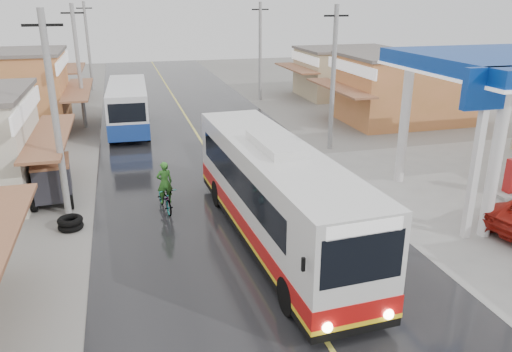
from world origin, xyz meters
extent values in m
plane|color=slate|center=(0.00, 0.00, 0.00)|extent=(120.00, 120.00, 0.00)
cube|color=black|center=(0.00, 15.00, 0.01)|extent=(12.00, 90.00, 0.02)
cube|color=#D8CC4C|center=(0.00, 15.00, 0.02)|extent=(0.15, 90.00, 0.01)
cylinder|color=white|center=(8.00, 9.00, 2.75)|extent=(0.44, 0.44, 5.50)
cylinder|color=white|center=(8.00, 3.00, 2.75)|extent=(0.44, 0.44, 5.50)
cube|color=white|center=(7.20, 3.00, 3.00)|extent=(0.25, 0.25, 6.00)
cube|color=navy|center=(7.20, 3.00, 5.50)|extent=(1.80, 0.30, 1.40)
cube|color=silver|center=(0.37, 4.56, 2.05)|extent=(3.09, 12.15, 2.96)
cube|color=black|center=(0.37, 4.56, 0.47)|extent=(3.12, 12.17, 0.30)
cube|color=red|center=(0.37, 4.56, 0.97)|extent=(3.14, 12.19, 0.55)
cube|color=yellow|center=(0.37, 4.56, 0.64)|extent=(3.15, 12.20, 0.14)
cube|color=black|center=(0.35, 5.06, 2.38)|extent=(3.01, 9.65, 1.00)
cube|color=black|center=(0.66, -1.41, 2.48)|extent=(2.21, 0.23, 1.30)
cube|color=black|center=(0.08, 10.52, 2.48)|extent=(2.21, 0.23, 1.10)
cube|color=white|center=(0.66, -1.41, 3.28)|extent=(2.01, 0.22, 0.35)
cube|color=silver|center=(0.37, 4.56, 3.68)|extent=(1.35, 3.07, 0.30)
cylinder|color=black|center=(-0.53, 0.29, 0.57)|extent=(0.40, 1.12, 1.10)
cylinder|color=black|center=(1.68, 0.40, 0.57)|extent=(0.40, 1.12, 1.10)
cylinder|color=black|center=(-0.92, 8.31, 0.57)|extent=(0.40, 1.12, 1.10)
cylinder|color=black|center=(1.29, 8.42, 0.57)|extent=(0.40, 1.12, 1.10)
sphere|color=#FFF2CC|center=(-0.19, -1.52, 0.77)|extent=(0.29, 0.29, 0.28)
sphere|color=#FFF2CC|center=(1.52, -1.44, 0.77)|extent=(0.29, 0.29, 0.28)
cube|color=black|center=(-0.75, -1.23, 2.43)|extent=(0.08, 0.08, 0.35)
cube|color=black|center=(2.05, -1.09, 2.43)|extent=(0.08, 0.08, 0.35)
cube|color=silver|center=(-4.10, 22.53, 1.77)|extent=(2.71, 9.06, 2.49)
cube|color=navy|center=(-4.10, 22.53, 0.92)|extent=(2.76, 9.10, 1.00)
cube|color=black|center=(-4.10, 22.53, 2.11)|extent=(2.70, 7.56, 0.90)
cube|color=black|center=(-4.26, 18.09, 2.11)|extent=(2.10, 0.19, 1.10)
cylinder|color=black|center=(-5.29, 19.38, 0.52)|extent=(0.33, 1.01, 1.00)
cylinder|color=black|center=(-3.14, 19.30, 0.52)|extent=(0.33, 1.01, 1.00)
cylinder|color=black|center=(-5.06, 25.76, 0.52)|extent=(0.33, 1.01, 1.00)
cylinder|color=black|center=(-2.91, 25.68, 0.52)|extent=(0.33, 1.01, 1.00)
imported|color=black|center=(-3.14, 8.50, 0.53)|extent=(0.98, 2.09, 1.06)
imported|color=#317527|center=(-3.14, 8.27, 1.29)|extent=(0.69, 0.51, 1.76)
cube|color=#26262D|center=(-7.64, 10.59, 1.06)|extent=(1.63, 2.34, 1.45)
cube|color=brown|center=(-7.64, 10.59, 1.84)|extent=(1.69, 2.40, 0.11)
cylinder|color=black|center=(-8.36, 9.75, 0.33)|extent=(0.26, 0.68, 0.67)
cylinder|color=black|center=(-8.49, 11.31, 0.33)|extent=(0.26, 0.68, 0.67)
cylinder|color=black|center=(-6.89, 9.65, 0.33)|extent=(0.19, 0.68, 0.67)
cube|color=#26262D|center=(-9.34, 13.86, 1.06)|extent=(1.77, 2.42, 1.45)
cube|color=brown|center=(-9.34, 13.86, 1.84)|extent=(1.83, 2.49, 0.11)
cylinder|color=black|center=(-9.99, 12.97, 0.34)|extent=(0.30, 0.69, 0.67)
cylinder|color=black|center=(-10.22, 14.52, 0.34)|extent=(0.30, 0.69, 0.67)
cylinder|color=black|center=(-8.52, 12.96, 0.34)|extent=(0.23, 0.68, 0.67)
torus|color=black|center=(-6.81, 7.60, 0.12)|extent=(0.95, 0.95, 0.24)
torus|color=black|center=(-6.81, 7.60, 0.37)|extent=(0.95, 0.95, 0.24)
camera|label=1|loc=(-4.54, -10.87, 8.34)|focal=35.00mm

